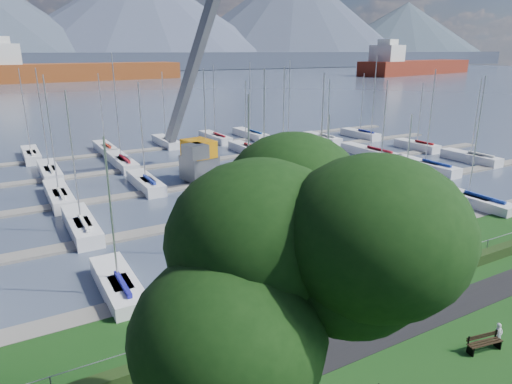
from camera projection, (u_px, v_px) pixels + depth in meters
path at (402, 325)px, 23.04m from camera, size 160.00×2.00×0.04m
water at (25, 77)px, 241.57m from camera, size 800.00×540.00×0.20m
hedge at (367, 296)px, 25.09m from camera, size 80.00×0.70×0.70m
fence at (363, 279)px, 25.17m from camera, size 80.00×0.04×0.04m
foothill at (16, 62)px, 297.80m from camera, size 900.00×80.00×12.00m
mountains at (13, 5)px, 351.15m from camera, size 1190.00×360.00×115.00m
docks at (189, 187)px, 47.19m from camera, size 90.00×41.60×0.25m
bench_right at (484, 343)px, 20.98m from camera, size 1.85×0.73×0.85m
person at (499, 332)px, 21.46m from camera, size 0.49×0.37×1.20m
tree at (294, 254)px, 11.50m from camera, size 7.76×7.65×11.45m
crane at (198, 127)px, 49.17m from camera, size 6.51×13.20×22.35m
cargo_ship_mid at (72, 72)px, 211.62m from camera, size 94.61×26.86×21.50m
cargo_ship_east at (413, 68)px, 268.69m from camera, size 96.15×37.22×21.50m
sailboat_fleet at (160, 130)px, 47.42m from camera, size 74.56×49.39×13.61m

